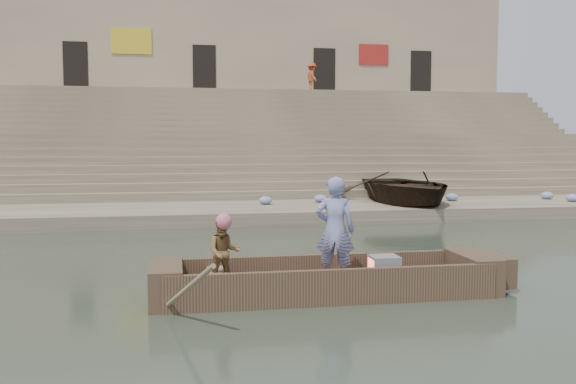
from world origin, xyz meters
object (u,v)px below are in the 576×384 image
object	(u,v)px
main_rowboat	(326,289)
beached_rowboat	(405,187)
television	(384,268)
pedestrian	(312,77)
rowing_man	(224,252)
standing_man	(335,230)

from	to	relation	value
main_rowboat	beached_rowboat	distance (m)	11.49
television	pedestrian	world-z (taller)	pedestrian
rowing_man	pedestrian	world-z (taller)	pedestrian
standing_man	main_rowboat	bearing A→B (deg)	-9.16
television	beached_rowboat	distance (m)	11.06
standing_man	television	world-z (taller)	standing_man
main_rowboat	rowing_man	world-z (taller)	rowing_man
television	pedestrian	size ratio (longest dim) A/B	0.30
main_rowboat	pedestrian	xyz separation A→B (m)	(4.95, 23.63, 5.86)
beached_rowboat	pedestrian	world-z (taller)	pedestrian
main_rowboat	beached_rowboat	world-z (taller)	beached_rowboat
television	standing_man	bearing A→B (deg)	-175.25
rowing_man	television	world-z (taller)	rowing_man
main_rowboat	standing_man	world-z (taller)	standing_man
main_rowboat	pedestrian	size ratio (longest dim) A/B	3.23
standing_man	beached_rowboat	bearing A→B (deg)	-96.33
standing_man	beached_rowboat	world-z (taller)	standing_man
standing_man	television	distance (m)	1.08
rowing_man	television	xyz separation A→B (m)	(2.63, 0.00, -0.34)
main_rowboat	rowing_man	size ratio (longest dim) A/B	4.59
beached_rowboat	rowing_man	bearing A→B (deg)	-124.68
main_rowboat	beached_rowboat	bearing A→B (deg)	62.76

